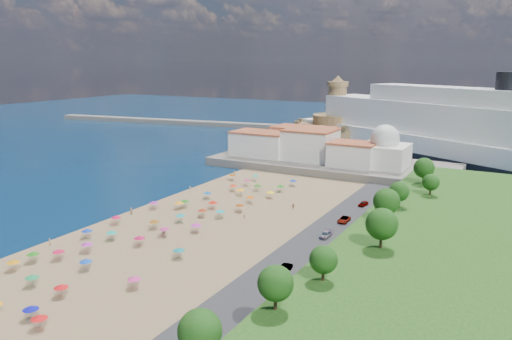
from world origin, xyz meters
The scene contains 12 objects.
ground centered at (0.00, 0.00, 0.00)m, with size 700.00×700.00×0.00m, color #071938.
terrace centered at (10.00, 73.00, 1.50)m, with size 90.00×36.00×3.00m, color #59544C.
jetty centered at (-12.00, 108.00, 1.20)m, with size 18.00×70.00×2.40m, color #59544C.
breakwater centered at (-110.00, 153.00, 1.30)m, with size 200.00×7.00×2.60m, color #59544C.
waterfront_buildings centered at (-3.05, 73.64, 7.88)m, with size 57.00×29.00×11.00m.
domed_building centered at (30.00, 71.00, 8.97)m, with size 16.00×16.00×15.00m.
fortress centered at (-12.00, 138.00, 6.68)m, with size 40.00×40.00×32.40m.
cruise_ship centered at (46.19, 112.42, 10.61)m, with size 156.72×96.56×35.81m.
beach_parasols centered at (-0.68, -13.54, 2.15)m, with size 31.22×109.09×2.20m.
beachgoers centered at (-4.34, -0.11, 1.13)m, with size 38.74×103.70×1.83m.
parked_cars centered at (36.00, 5.95, 1.38)m, with size 2.47×53.79×1.39m.
hillside_trees centered at (48.62, -7.09, 10.12)m, with size 14.30×105.62×7.57m.
Camera 1 is at (73.87, -101.33, 39.97)m, focal length 35.00 mm.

